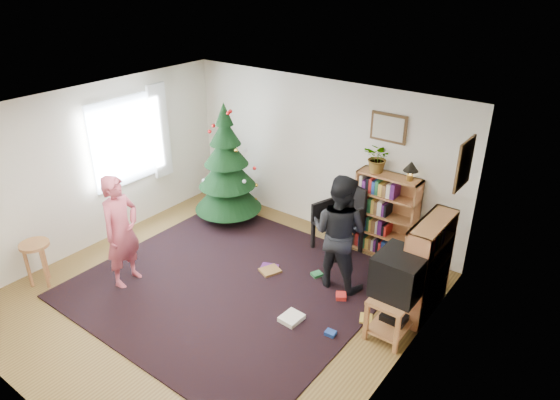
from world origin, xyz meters
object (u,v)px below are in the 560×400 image
Objects in this scene: christmas_tree at (227,173)px; tv_stand at (396,307)px; person_by_chair at (339,232)px; stool at (36,253)px; picture_back at (389,128)px; potted_plant at (379,158)px; crt_tv at (400,274)px; armchair at (342,215)px; bookshelf_back at (386,214)px; bookshelf_right at (427,266)px; person_standing at (121,231)px; table_lamp at (411,168)px; picture_right at (465,164)px.

christmas_tree is 3.71m from tv_stand.
stool is at bearing 33.22° from person_by_chair.
picture_back is 0.45m from potted_plant.
crt_tv is 1.98m from armchair.
bookshelf_back is 2.88× the size of potted_plant.
tv_stand is (3.56, -0.91, -0.55)m from christmas_tree.
bookshelf_right reaches higher than armchair.
christmas_tree is 1.26× the size of person_by_chair.
stool is at bearing -154.29° from tv_stand.
bookshelf_right is at bearing -5.30° from christmas_tree.
crt_tv is 0.36× the size of person_standing.
bookshelf_right is 0.68m from tv_stand.
person_by_chair is at bearing -111.46° from table_lamp.
picture_back is at bearing 47.53° from bookshelf_right.
bookshelf_back is 0.79× the size of person_by_chair.
table_lamp is at bearing 112.01° from tv_stand.
bookshelf_back is at bearing 120.92° from crt_tv.
bookshelf_right is (1.19, -1.09, -1.29)m from picture_back.
tv_stand is at bearing -59.00° from bookshelf_back.
picture_right is 3.96m from christmas_tree.
picture_back is 0.68× the size of tv_stand.
table_lamp is at bearing 11.78° from christmas_tree.
picture_back reaches higher than christmas_tree.
potted_plant is (-1.37, 0.59, -0.42)m from picture_right.
picture_right is 0.37× the size of person_standing.
table_lamp is at bearing -16.57° from picture_back.
picture_back reaches higher than stool.
potted_plant is at bearing -91.11° from person_by_chair.
picture_back reaches higher than tv_stand.
table_lamp is at bearing 0.00° from bookshelf_back.
stool is at bearing 122.01° from person_standing.
picture_right is at bearing 74.74° from tv_stand.
person_by_chair is (-1.32, -0.54, -1.13)m from picture_right.
crt_tv is at bearing -76.65° from person_standing.
christmas_tree is 2.55m from person_by_chair.
crt_tv reaches higher than tv_stand.
person_standing is 2.93m from person_by_chair.
armchair is at bearing 67.10° from bookshelf_right.
christmas_tree is 2.60m from potted_plant.
picture_right is at bearing -20.32° from bookshelf_right.
person_by_chair is at bearing 159.60° from crt_tv.
tv_stand is at bearing -14.37° from christmas_tree.
table_lamp is (2.94, 0.61, 0.63)m from christmas_tree.
person_standing is (-3.69, -2.26, -1.14)m from picture_right.
picture_right is 1.33× the size of potted_plant.
bookshelf_back is at bearing -41.30° from picture_back.
potted_plant reaches higher than bookshelf_right.
person_by_chair reaches higher than bookshelf_back.
table_lamp reaches higher than crt_tv.
tv_stand is 3.71m from person_standing.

